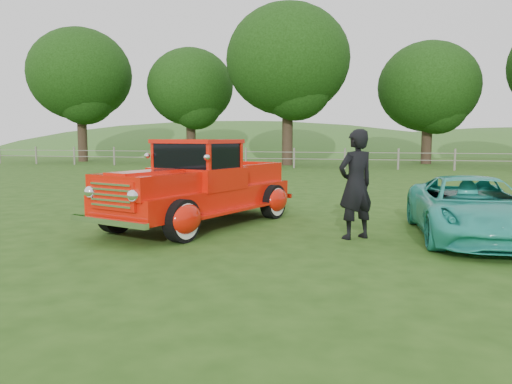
% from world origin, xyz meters
% --- Properties ---
extents(ground, '(140.00, 140.00, 0.00)m').
position_xyz_m(ground, '(0.00, 0.00, 0.00)').
color(ground, '#244612').
rests_on(ground, ground).
extents(distant_hills, '(116.00, 60.00, 18.00)m').
position_xyz_m(distant_hills, '(-4.08, 59.46, -4.55)').
color(distant_hills, '#385E22').
rests_on(distant_hills, ground).
extents(fence_line, '(48.00, 0.12, 1.20)m').
position_xyz_m(fence_line, '(0.00, 22.00, 0.60)').
color(fence_line, slate).
rests_on(fence_line, ground).
extents(tree_far_west, '(7.60, 7.60, 9.93)m').
position_xyz_m(tree_far_west, '(-20.00, 26.00, 6.49)').
color(tree_far_west, '#2F2217').
rests_on(tree_far_west, ground).
extents(tree_mid_west, '(6.40, 6.40, 8.46)m').
position_xyz_m(tree_mid_west, '(-12.00, 28.00, 5.55)').
color(tree_mid_west, '#2F2217').
rests_on(tree_mid_west, ground).
extents(tree_near_west, '(8.00, 8.00, 10.42)m').
position_xyz_m(tree_near_west, '(-4.00, 25.00, 6.80)').
color(tree_near_west, '#2F2217').
rests_on(tree_near_west, ground).
extents(tree_near_east, '(6.80, 6.80, 8.33)m').
position_xyz_m(tree_near_east, '(5.00, 29.00, 5.25)').
color(tree_near_east, '#2F2217').
rests_on(tree_near_east, ground).
extents(red_pickup, '(3.30, 5.28, 1.78)m').
position_xyz_m(red_pickup, '(-1.39, 2.20, 0.80)').
color(red_pickup, black).
rests_on(red_pickup, ground).
extents(teal_sedan, '(2.14, 4.15, 1.12)m').
position_xyz_m(teal_sedan, '(3.84, 2.13, 0.56)').
color(teal_sedan, teal).
rests_on(teal_sedan, ground).
extents(man, '(0.85, 0.83, 1.97)m').
position_xyz_m(man, '(1.82, 1.60, 0.98)').
color(man, black).
rests_on(man, ground).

